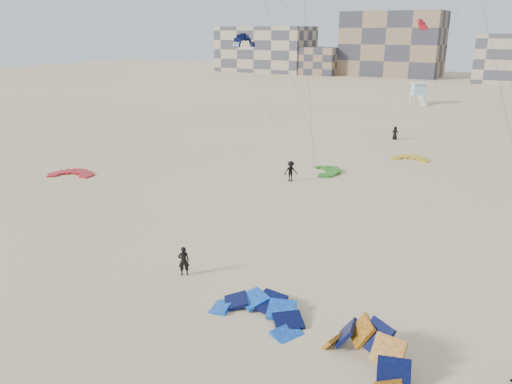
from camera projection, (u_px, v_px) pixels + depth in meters
The scene contains 15 objects.
ground at pixel (200, 322), 23.01m from camera, with size 320.00×320.00×0.00m, color beige.
kite_ground_blue at pixel (258, 316), 23.49m from camera, with size 4.50×4.61×1.12m, color blue, non-canonical shape.
kite_ground_orange at pixel (365, 365), 20.05m from camera, with size 4.22×3.10×2.82m, color orange, non-canonical shape.
kite_ground_red at pixel (72, 175), 46.43m from camera, with size 3.77×4.00×0.44m, color #BC0029, non-canonical shape.
kite_ground_green at pixel (326, 172), 47.43m from camera, with size 3.57×3.77×0.61m, color #31921B, non-canonical shape.
kite_ground_yellow at pixel (410, 159), 52.01m from camera, with size 3.49×3.65×0.55m, color #C68717, non-canonical shape.
kitesurfer_main at pixel (184, 261), 27.22m from camera, with size 0.61×0.40×1.68m, color black.
kitesurfer_c at pixel (291, 171), 44.20m from camera, with size 1.20×0.69×1.86m, color black.
kitesurfer_e at pixel (395, 133), 61.19m from camera, with size 0.80×0.52×1.63m, color black.
kite_fly_navy at pixel (244, 42), 66.71m from camera, with size 7.34×4.04×11.61m.
kite_fly_red at pixel (422, 26), 73.50m from camera, with size 3.55×5.23×13.88m.
lifeguard_tower_far at pixel (418, 93), 90.64m from camera, with size 3.71×5.74×3.82m.
condo_west_a at pixel (265, 49), 161.17m from camera, with size 30.00×15.00×14.00m, color tan.
condo_west_b at pixel (392, 44), 144.53m from camera, with size 28.00×14.00×18.00m, color #876A51.
condo_fill_left at pixel (320, 61), 150.81m from camera, with size 12.00×10.00×8.00m, color #876A51.
Camera 1 is at (12.37, -15.95, 12.83)m, focal length 35.00 mm.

